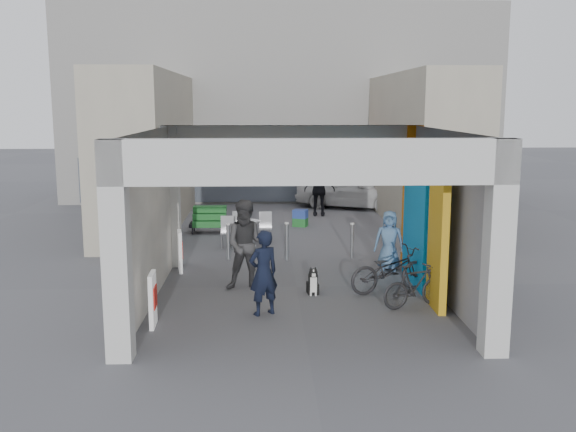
{
  "coord_description": "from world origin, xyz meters",
  "views": [
    {
      "loc": [
        -0.7,
        -13.77,
        4.02
      ],
      "look_at": [
        -0.15,
        1.0,
        1.43
      ],
      "focal_mm": 40.0,
      "sensor_mm": 36.0,
      "label": 1
    }
  ],
  "objects_px": {
    "man_elderly": "(389,241)",
    "man_back_turned": "(247,245)",
    "man_with_dog": "(263,273)",
    "cafe_set": "(245,233)",
    "man_crates": "(320,190)",
    "border_collie": "(313,283)",
    "bicycle_front": "(390,270)",
    "produce_stand": "(210,222)",
    "white_van": "(352,189)",
    "bicycle_rear": "(415,286)"
  },
  "relations": [
    {
      "from": "man_with_dog",
      "to": "bicycle_front",
      "type": "height_order",
      "value": "man_with_dog"
    },
    {
      "from": "border_collie",
      "to": "bicycle_rear",
      "type": "relative_size",
      "value": 0.42
    },
    {
      "from": "bicycle_front",
      "to": "border_collie",
      "type": "bearing_deg",
      "value": 74.51
    },
    {
      "from": "produce_stand",
      "to": "cafe_set",
      "type": "bearing_deg",
      "value": -79.31
    },
    {
      "from": "man_back_turned",
      "to": "produce_stand",
      "type": "bearing_deg",
      "value": 102.93
    },
    {
      "from": "man_with_dog",
      "to": "white_van",
      "type": "distance_m",
      "value": 13.21
    },
    {
      "from": "man_elderly",
      "to": "bicycle_front",
      "type": "relative_size",
      "value": 0.78
    },
    {
      "from": "produce_stand",
      "to": "border_collie",
      "type": "distance_m",
      "value": 7.3
    },
    {
      "from": "man_with_dog",
      "to": "cafe_set",
      "type": "bearing_deg",
      "value": -113.3
    },
    {
      "from": "produce_stand",
      "to": "bicycle_rear",
      "type": "relative_size",
      "value": 0.85
    },
    {
      "from": "man_crates",
      "to": "bicycle_rear",
      "type": "bearing_deg",
      "value": 103.31
    },
    {
      "from": "man_back_turned",
      "to": "man_crates",
      "type": "bearing_deg",
      "value": 76.62
    },
    {
      "from": "man_back_turned",
      "to": "man_with_dog",
      "type": "bearing_deg",
      "value": -77.22
    },
    {
      "from": "man_back_turned",
      "to": "white_van",
      "type": "xyz_separation_m",
      "value": [
        3.79,
        11.05,
        -0.26
      ]
    },
    {
      "from": "man_with_dog",
      "to": "man_elderly",
      "type": "bearing_deg",
      "value": -161.41
    },
    {
      "from": "white_van",
      "to": "bicycle_front",
      "type": "bearing_deg",
      "value": -161.08
    },
    {
      "from": "man_elderly",
      "to": "man_back_turned",
      "type": "bearing_deg",
      "value": -139.5
    },
    {
      "from": "man_elderly",
      "to": "bicycle_rear",
      "type": "relative_size",
      "value": 1.0
    },
    {
      "from": "cafe_set",
      "to": "produce_stand",
      "type": "relative_size",
      "value": 1.17
    },
    {
      "from": "border_collie",
      "to": "bicycle_rear",
      "type": "bearing_deg",
      "value": -31.61
    },
    {
      "from": "cafe_set",
      "to": "man_with_dog",
      "type": "height_order",
      "value": "man_with_dog"
    },
    {
      "from": "border_collie",
      "to": "produce_stand",
      "type": "bearing_deg",
      "value": 106.07
    },
    {
      "from": "bicycle_rear",
      "to": "man_crates",
      "type": "bearing_deg",
      "value": -15.51
    },
    {
      "from": "bicycle_rear",
      "to": "cafe_set",
      "type": "bearing_deg",
      "value": 9.83
    },
    {
      "from": "produce_stand",
      "to": "border_collie",
      "type": "xyz_separation_m",
      "value": [
        2.75,
        -6.76,
        -0.08
      ]
    },
    {
      "from": "man_with_dog",
      "to": "man_back_turned",
      "type": "bearing_deg",
      "value": -106.46
    },
    {
      "from": "border_collie",
      "to": "man_with_dog",
      "type": "relative_size",
      "value": 0.37
    },
    {
      "from": "cafe_set",
      "to": "border_collie",
      "type": "distance_m",
      "value": 5.32
    },
    {
      "from": "produce_stand",
      "to": "bicycle_front",
      "type": "xyz_separation_m",
      "value": [
        4.42,
        -6.63,
        0.17
      ]
    },
    {
      "from": "man_with_dog",
      "to": "man_elderly",
      "type": "height_order",
      "value": "man_with_dog"
    },
    {
      "from": "white_van",
      "to": "man_crates",
      "type": "bearing_deg",
      "value": 163.81
    },
    {
      "from": "bicycle_rear",
      "to": "white_van",
      "type": "bearing_deg",
      "value": -22.81
    },
    {
      "from": "border_collie",
      "to": "man_elderly",
      "type": "distance_m",
      "value": 2.86
    },
    {
      "from": "man_with_dog",
      "to": "man_crates",
      "type": "xyz_separation_m",
      "value": [
        2.02,
        10.98,
        0.12
      ]
    },
    {
      "from": "border_collie",
      "to": "bicycle_front",
      "type": "distance_m",
      "value": 1.69
    },
    {
      "from": "white_van",
      "to": "bicycle_rear",
      "type": "bearing_deg",
      "value": -159.35
    },
    {
      "from": "produce_stand",
      "to": "bicycle_rear",
      "type": "xyz_separation_m",
      "value": [
        4.73,
        -7.71,
        0.11
      ]
    },
    {
      "from": "man_back_turned",
      "to": "white_van",
      "type": "bearing_deg",
      "value": 72.03
    },
    {
      "from": "man_crates",
      "to": "cafe_set",
      "type": "bearing_deg",
      "value": 68.81
    },
    {
      "from": "cafe_set",
      "to": "produce_stand",
      "type": "height_order",
      "value": "cafe_set"
    },
    {
      "from": "man_elderly",
      "to": "bicycle_front",
      "type": "distance_m",
      "value": 1.9
    },
    {
      "from": "man_back_turned",
      "to": "man_elderly",
      "type": "relative_size",
      "value": 1.35
    },
    {
      "from": "man_crates",
      "to": "produce_stand",
      "type": "bearing_deg",
      "value": 46.18
    },
    {
      "from": "cafe_set",
      "to": "man_crates",
      "type": "bearing_deg",
      "value": 60.9
    },
    {
      "from": "white_van",
      "to": "man_back_turned",
      "type": "bearing_deg",
      "value": -176.39
    },
    {
      "from": "man_back_turned",
      "to": "bicycle_front",
      "type": "height_order",
      "value": "man_back_turned"
    },
    {
      "from": "border_collie",
      "to": "man_with_dog",
      "type": "height_order",
      "value": "man_with_dog"
    },
    {
      "from": "cafe_set",
      "to": "man_crates",
      "type": "height_order",
      "value": "man_crates"
    },
    {
      "from": "man_back_turned",
      "to": "man_crates",
      "type": "distance_m",
      "value": 9.59
    },
    {
      "from": "border_collie",
      "to": "man_elderly",
      "type": "relative_size",
      "value": 0.42
    }
  ]
}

